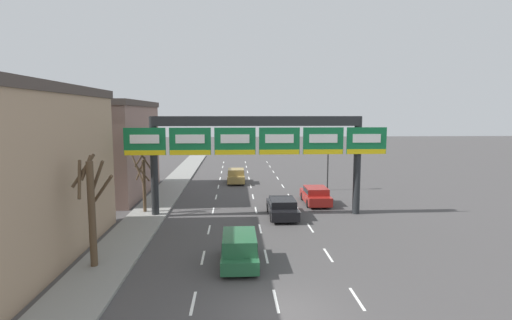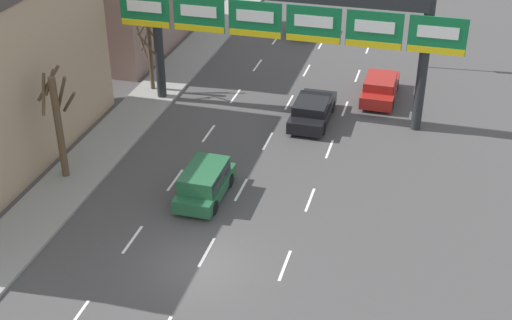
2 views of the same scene
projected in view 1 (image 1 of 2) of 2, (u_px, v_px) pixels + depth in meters
The scene contains 12 objects.
ground_plane at pixel (279, 313), 14.98m from camera, with size 220.00×220.00×0.00m, color #474444.
sidewalk_left at pixel (61, 317), 14.55m from camera, with size 2.80×110.00×0.15m.
lane_dashes at pixel (258, 219), 28.37m from camera, with size 6.72×67.00×0.01m.
sign_gantry at pixel (257, 140), 28.70m from camera, with size 18.79×0.70×7.25m.
building_far at pixel (73, 148), 36.19m from camera, with size 13.29×13.11×8.56m.
car_black at pixel (282, 207), 28.76m from camera, with size 1.96×4.67×1.37m.
suv_green at pixel (239, 248), 19.71m from camera, with size 1.82×3.99×1.56m.
car_gold at pixel (236, 176), 42.60m from camera, with size 1.85×4.00×1.55m.
car_red at pixel (316, 195), 32.91m from camera, with size 1.91×4.56×1.42m.
traffic_light_near_gantry at pixel (328, 154), 38.37m from camera, with size 0.30×0.35×4.96m.
tree_bare_closest at pixel (91, 205), 19.01m from camera, with size 1.95×1.69×5.37m.
tree_bare_second at pixel (143, 179), 29.48m from camera, with size 1.71×1.61×4.87m.
Camera 1 is at (-1.62, -14.13, 7.50)m, focal length 28.00 mm.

